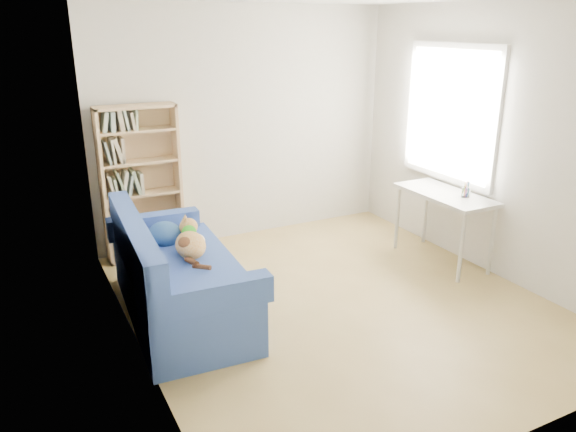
% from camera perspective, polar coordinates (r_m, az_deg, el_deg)
% --- Properties ---
extents(ground, '(4.00, 4.00, 0.00)m').
position_cam_1_polar(ground, '(5.16, 4.85, -8.70)').
color(ground, '#A38649').
rests_on(ground, ground).
extents(room_shell, '(3.54, 4.04, 2.62)m').
position_cam_1_polar(room_shell, '(4.72, 6.23, 9.64)').
color(room_shell, silver).
rests_on(room_shell, ground).
extents(sofa, '(0.98, 1.89, 0.91)m').
position_cam_1_polar(sofa, '(4.88, -11.32, -6.22)').
color(sofa, navy).
rests_on(sofa, ground).
extents(bookshelf, '(0.81, 0.25, 1.62)m').
position_cam_1_polar(bookshelf, '(6.07, -14.64, 2.67)').
color(bookshelf, tan).
rests_on(bookshelf, ground).
extents(desk, '(0.50, 1.09, 0.75)m').
position_cam_1_polar(desk, '(5.98, 15.62, 1.50)').
color(desk, silver).
rests_on(desk, ground).
extents(pen_cup, '(0.09, 0.09, 0.16)m').
position_cam_1_polar(pen_cup, '(5.87, 17.65, 2.46)').
color(pen_cup, white).
rests_on(pen_cup, desk).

